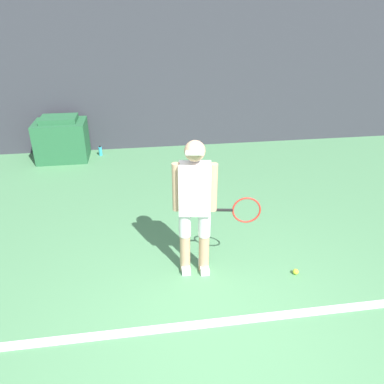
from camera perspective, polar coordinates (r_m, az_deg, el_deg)
ground_plane at (r=3.79m, az=4.06°, el=-21.85°), size 24.00×24.00×0.00m
back_wall at (r=8.13m, az=-4.20°, el=17.41°), size 24.00×0.10×3.09m
court_baseline at (r=3.93m, az=3.31°, el=-19.30°), size 21.60×0.10×0.01m
tennis_player at (r=4.07m, az=0.60°, el=-1.79°), size 0.96×0.31×1.61m
tennis_ball at (r=4.64m, az=15.52°, el=-11.62°), size 0.07×0.07×0.07m
covered_chair at (r=8.05m, az=-19.21°, el=7.61°), size 0.99×0.76×0.88m
water_bottle at (r=8.11m, az=-13.79°, el=6.08°), size 0.07×0.07×0.21m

